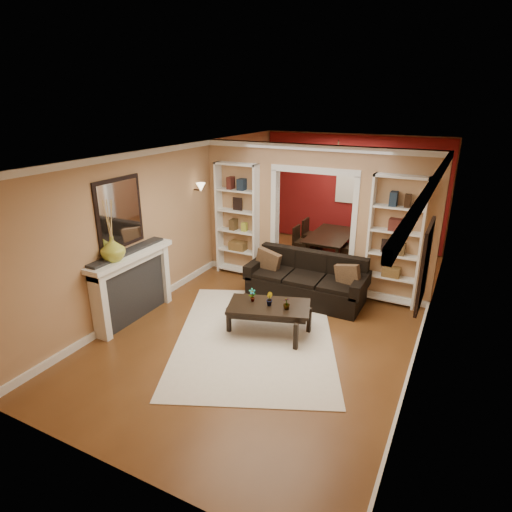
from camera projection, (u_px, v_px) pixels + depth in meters
The scene contains 30 objects.
floor at pixel (287, 307), 7.56m from camera, with size 8.00×8.00×0.00m, color brown.
ceiling at pixel (291, 151), 6.62m from camera, with size 8.00×8.00×0.00m, color white.
wall_back at pixel (352, 191), 10.44m from camera, with size 8.00×8.00×0.00m, color tan.
wall_front at pixel (112, 357), 3.74m from camera, with size 8.00×8.00×0.00m, color tan.
wall_left at pixel (179, 218), 8.04m from camera, with size 8.00×8.00×0.00m, color tan.
wall_right at pixel (434, 256), 6.14m from camera, with size 8.00×8.00×0.00m, color tan.
partition_wall at pixel (313, 218), 8.09m from camera, with size 4.50×0.15×2.70m, color tan.
red_back_panel at pixel (352, 192), 10.42m from camera, with size 4.44×0.04×2.64m, color maroon.
dining_window at pixel (352, 183), 10.31m from camera, with size 0.78×0.03×0.98m, color #8CA5CC.
area_rug at pixel (255, 336), 6.64m from camera, with size 2.35×3.29×0.01m, color silver.
sofa at pixel (306, 278), 7.72m from camera, with size 2.14×0.92×0.84m, color black.
pillow_left at pixel (268, 261), 7.94m from camera, with size 0.46×0.13×0.46m, color brown.
pillow_right at pixel (348, 276), 7.31m from camera, with size 0.43×0.12×0.43m, color brown.
coffee_table at pixel (269, 319), 6.68m from camera, with size 1.25×0.68×0.47m, color black.
plant_left at pixel (252, 295), 6.69m from camera, with size 0.11×0.08×0.22m, color #336626.
plant_center at pixel (269, 299), 6.57m from camera, with size 0.11×0.09×0.21m, color #336626.
plant_right at pixel (287, 303), 6.45m from camera, with size 0.10×0.10×0.19m, color #336626.
bookshelf_left at pixel (238, 220), 8.68m from camera, with size 0.90×0.30×2.30m, color white.
bookshelf_right at pixel (395, 242), 7.36m from camera, with size 0.90×0.30×2.30m, color white.
fireplace at pixel (134, 287), 6.99m from camera, with size 0.32×1.70×1.16m, color white.
vase at pixel (113, 249), 6.42m from camera, with size 0.36×0.36×0.38m, color #A7B239.
mirror at pixel (119, 213), 6.62m from camera, with size 0.03×0.95×1.10m, color silver.
wall_sconce at pixel (198, 188), 8.29m from camera, with size 0.18×0.18×0.22m, color #FFE0A5.
framed_art at pixel (424, 265), 5.25m from camera, with size 0.04×0.85×1.05m, color black.
dining_table at pixel (332, 247), 9.78m from camera, with size 0.91×1.62×0.57m, color black.
dining_chair_nw at pixel (305, 243), 9.73m from camera, with size 0.38×0.38×0.77m, color black.
dining_chair_ne at pixel (352, 248), 9.24m from camera, with size 0.43×0.43×0.87m, color black.
dining_chair_sw at pixel (314, 235), 10.22m from camera, with size 0.39×0.39×0.80m, color black.
dining_chair_se at pixel (359, 241), 9.76m from camera, with size 0.40×0.40×0.81m, color black.
chandelier at pixel (339, 171), 9.12m from camera, with size 0.50×0.50×0.30m, color #322116.
Camera 1 is at (2.57, -6.29, 3.48)m, focal length 30.00 mm.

